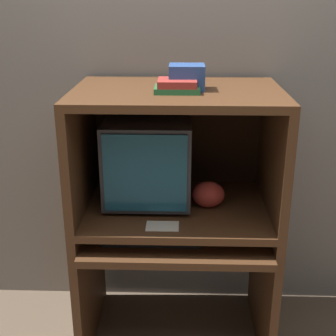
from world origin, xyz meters
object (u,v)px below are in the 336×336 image
Objects in this scene: crt_monitor at (148,159)px; snack_bag at (208,195)px; keyboard at (152,237)px; mouse at (212,237)px; book_stack at (177,86)px; storage_box at (187,77)px.

crt_monitor is 0.34m from snack_bag.
keyboard is 0.34m from snack_bag.
crt_monitor is 0.49m from mouse.
mouse is 0.47× the size of snack_bag.
book_stack reaches higher than mouse.
mouse is at bearing 0.36° from keyboard.
keyboard is at bearing -135.96° from storage_box.
crt_monitor is 5.77× the size of mouse.
keyboard is at bearing -150.75° from snack_bag.
mouse is at bearing -27.33° from book_stack.
crt_monitor is at bearing 166.40° from snack_bag.
crt_monitor is 0.38m from keyboard.
book_stack is at bearing 39.04° from keyboard.
crt_monitor is 0.46m from storage_box.
storage_box reaches higher than keyboard.
storage_box is (0.18, -0.07, 0.41)m from crt_monitor.
keyboard is 0.28m from mouse.
snack_bag reaches higher than keyboard.
crt_monitor is 2.70× the size of snack_bag.
storage_box is (-0.11, -0.00, 0.57)m from snack_bag.
snack_bag is 0.57m from book_stack.
snack_bag is 1.00× the size of storage_box.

